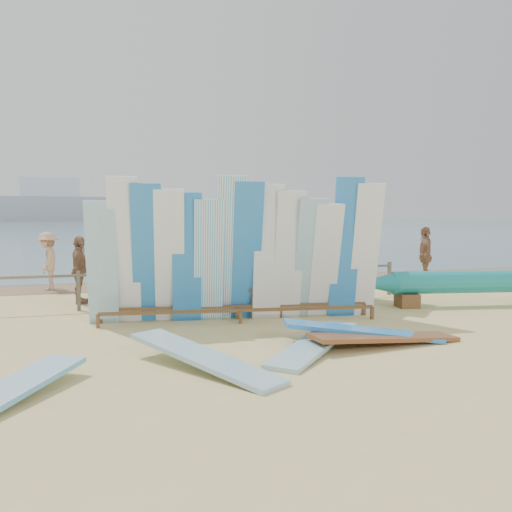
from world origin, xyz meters
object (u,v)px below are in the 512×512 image
object	(u,v)px
flat_board_b	(315,351)
beachgoer_3	(48,261)
beach_chair_right	(180,289)
beachgoer_5	(142,256)
beach_chair_left	(183,288)
beachgoer_7	(238,255)
flat_board_d	(363,342)
flat_board_c	(385,345)
main_surfboard_rack	(239,257)
beachgoer_6	(184,264)
vendor_table	(265,301)
outrigger_canoe	(473,283)
beachgoer_8	(334,262)
beachgoer_10	(425,256)
flat_board_a	(204,370)
stroller	(237,279)
beachgoer_4	(80,270)
side_surfboard_rack	(349,255)

from	to	relation	value
flat_board_b	beachgoer_3	xyz separation A→B (m)	(-4.49, 8.74, 0.84)
beach_chair_right	beachgoer_5	distance (m)	3.17
beach_chair_left	beachgoer_7	size ratio (longest dim) A/B	0.52
flat_board_d	flat_board_c	world-z (taller)	flat_board_d
main_surfboard_rack	flat_board_d	distance (m)	3.12
main_surfboard_rack	beachgoer_7	xyz separation A→B (m)	(1.63, 5.86, -0.43)
beach_chair_right	beachgoer_6	bearing A→B (deg)	40.62
vendor_table	flat_board_b	distance (m)	3.03
outrigger_canoe	flat_board_b	world-z (taller)	outrigger_canoe
flat_board_c	beachgoer_6	world-z (taller)	beachgoer_6
main_surfboard_rack	beachgoer_8	distance (m)	5.09
flat_board_c	beachgoer_10	world-z (taller)	beachgoer_10
vendor_table	beach_chair_left	distance (m)	3.20
vendor_table	beach_chair_left	world-z (taller)	vendor_table
flat_board_b	beach_chair_right	xyz separation A→B (m)	(-1.16, 5.85, 0.26)
flat_board_a	stroller	distance (m)	6.78
flat_board_b	beach_chair_right	distance (m)	5.97
flat_board_b	stroller	xyz separation A→B (m)	(0.34, 5.86, 0.48)
flat_board_a	beachgoer_4	world-z (taller)	beachgoer_4
beachgoer_3	stroller	bearing A→B (deg)	63.77
side_surfboard_rack	flat_board_c	size ratio (longest dim) A/B	0.97
beach_chair_right	beachgoer_7	world-z (taller)	beachgoer_7
beach_chair_right	beachgoer_5	xyz separation A→B (m)	(-0.65, 3.03, 0.67)
main_surfboard_rack	vendor_table	xyz separation A→B (m)	(0.67, 0.33, -0.99)
flat_board_a	side_surfboard_rack	bearing A→B (deg)	14.36
vendor_table	beachgoer_5	bearing A→B (deg)	119.04
main_surfboard_rack	beachgoer_7	size ratio (longest dim) A/B	3.35
flat_board_d	side_surfboard_rack	bearing A→B (deg)	-10.32
flat_board_d	beachgoer_6	bearing A→B (deg)	29.73
flat_board_d	vendor_table	bearing A→B (deg)	30.76
main_surfboard_rack	beach_chair_left	distance (m)	3.50
vendor_table	beach_chair_left	bearing A→B (deg)	123.18
flat_board_a	outrigger_canoe	bearing A→B (deg)	-5.68
main_surfboard_rack	beachgoer_5	size ratio (longest dim) A/B	3.23
flat_board_c	beach_chair_left	world-z (taller)	beach_chair_left
flat_board_b	flat_board_a	world-z (taller)	flat_board_a
flat_board_d	beachgoer_5	size ratio (longest dim) A/B	1.46
flat_board_a	beach_chair_left	distance (m)	6.54
beach_chair_left	vendor_table	bearing A→B (deg)	-73.08
outrigger_canoe	stroller	bearing A→B (deg)	159.22
flat_board_a	flat_board_b	bearing A→B (deg)	-15.11
stroller	outrigger_canoe	bearing A→B (deg)	-21.73
stroller	beachgoer_7	distance (m)	2.82
flat_board_a	beachgoer_8	xyz separation A→B (m)	(5.19, 6.58, 0.84)
side_surfboard_rack	vendor_table	world-z (taller)	side_surfboard_rack
flat_board_d	flat_board_a	bearing A→B (deg)	118.77
flat_board_c	beachgoer_4	xyz separation A→B (m)	(-4.87, 6.00, 0.83)
flat_board_b	beachgoer_4	xyz separation A→B (m)	(-3.60, 5.97, 0.83)
vendor_table	beachgoer_10	xyz separation A→B (m)	(6.30, 3.35, 0.56)
stroller	beachgoer_6	size ratio (longest dim) A/B	0.73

